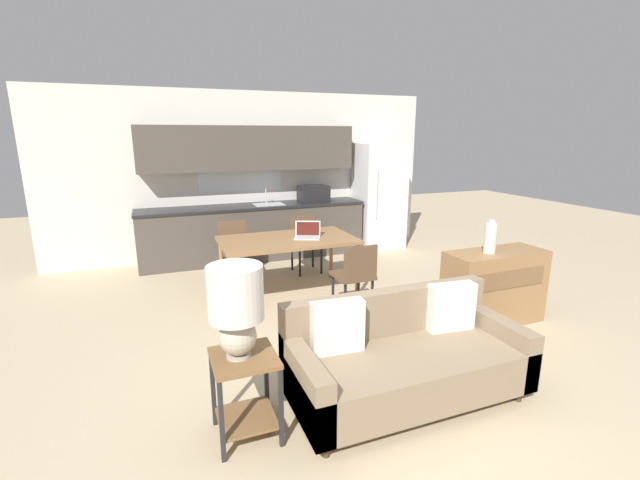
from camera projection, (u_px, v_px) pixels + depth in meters
ground_plane at (385, 404)px, 3.29m from camera, size 20.00×20.00×0.00m
wall_back at (248, 175)px, 7.14m from camera, size 6.40×0.07×2.70m
kitchen_counter at (255, 208)px, 7.00m from camera, size 3.66×0.65×2.15m
refrigerator at (379, 196)px, 7.70m from camera, size 0.80×0.71×1.86m
dining_table at (288, 243)px, 5.38m from camera, size 1.67×0.97×0.74m
couch at (403, 357)px, 3.33m from camera, size 1.82×0.80×0.82m
side_table at (245, 383)px, 2.86m from camera, size 0.42×0.42×0.60m
table_lamp at (236, 304)px, 2.72m from camera, size 0.36×0.36×0.62m
credenza at (494, 287)px, 4.65m from camera, size 1.10×0.45×0.80m
vase at (490, 238)px, 4.46m from camera, size 0.13×0.13×0.35m
dining_chair_near_right at (355, 274)px, 4.86m from camera, size 0.42×0.42×0.83m
dining_chair_far_right at (305, 240)px, 6.40m from camera, size 0.43×0.43×0.83m
dining_chair_far_left at (234, 247)px, 6.00m from camera, size 0.45×0.45×0.83m
laptop at (308, 234)px, 5.42m from camera, size 0.40×0.36×0.20m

